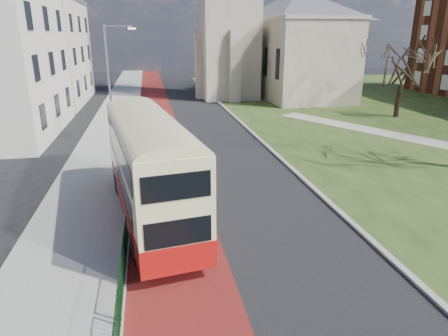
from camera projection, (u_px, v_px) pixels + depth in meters
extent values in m
plane|color=black|center=(216.00, 272.00, 13.17)|extent=(160.00, 160.00, 0.00)
cube|color=black|center=(193.00, 133.00, 32.08)|extent=(9.00, 120.00, 0.01)
cube|color=#591414|center=(159.00, 134.00, 31.60)|extent=(3.40, 120.00, 0.01)
cube|color=gray|center=(110.00, 135.00, 30.92)|extent=(4.00, 120.00, 0.12)
cube|color=#999993|center=(136.00, 134.00, 31.27)|extent=(0.25, 120.00, 0.13)
cube|color=#999993|center=(243.00, 124.00, 34.73)|extent=(0.25, 80.00, 0.13)
cube|color=#254016|center=(445.00, 117.00, 38.23)|extent=(40.00, 80.00, 0.04)
cylinder|color=#0C3616|center=(127.00, 201.00, 16.03)|extent=(0.04, 24.00, 0.04)
cylinder|color=#0C3616|center=(129.00, 223.00, 16.33)|extent=(0.04, 24.00, 0.04)
cube|color=gray|center=(295.00, 60.00, 50.07)|extent=(9.00, 18.00, 9.00)
cube|color=beige|center=(35.00, 54.00, 44.40)|extent=(10.00, 16.00, 11.00)
cylinder|color=gray|center=(109.00, 85.00, 27.86)|extent=(0.16, 0.16, 8.00)
cylinder|color=gray|center=(118.00, 26.00, 26.78)|extent=(1.80, 0.10, 0.10)
cube|color=silver|center=(132.00, 29.00, 26.99)|extent=(0.50, 0.18, 0.12)
cube|color=#AB110F|center=(151.00, 198.00, 16.69)|extent=(3.92, 10.55, 0.94)
cube|color=beige|center=(149.00, 157.00, 16.11)|extent=(3.89, 10.50, 2.72)
cube|color=black|center=(120.00, 177.00, 16.26)|extent=(1.34, 8.37, 0.89)
cube|color=black|center=(176.00, 171.00, 17.00)|extent=(1.34, 8.37, 0.89)
cube|color=black|center=(118.00, 146.00, 15.56)|extent=(1.46, 9.18, 0.84)
cube|color=black|center=(177.00, 141.00, 16.30)|extent=(1.46, 9.18, 0.84)
cube|color=black|center=(134.00, 145.00, 20.96)|extent=(2.09, 0.40, 0.98)
cube|color=black|center=(132.00, 119.00, 20.52)|extent=(2.09, 0.40, 0.84)
cube|color=orange|center=(131.00, 109.00, 20.35)|extent=(1.67, 0.35, 0.28)
cylinder|color=black|center=(118.00, 184.00, 19.63)|extent=(0.43, 1.01, 0.97)
cylinder|color=black|center=(161.00, 179.00, 20.31)|extent=(0.43, 1.01, 0.97)
cylinder|color=black|center=(136.00, 248.00, 13.73)|extent=(0.43, 1.01, 0.97)
cylinder|color=black|center=(196.00, 238.00, 14.40)|extent=(0.43, 1.01, 0.97)
cylinder|color=black|center=(398.00, 101.00, 37.68)|extent=(0.61, 0.61, 2.99)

